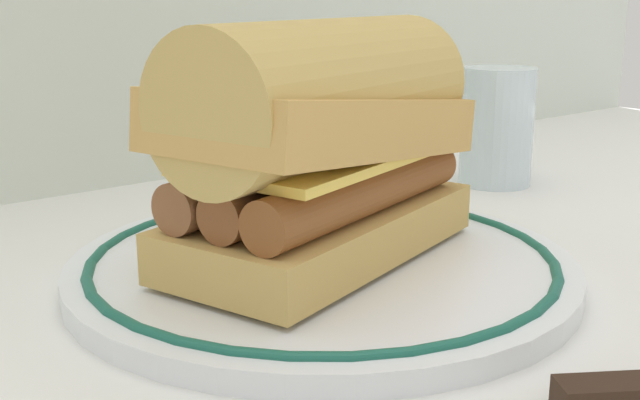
{
  "coord_description": "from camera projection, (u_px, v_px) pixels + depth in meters",
  "views": [
    {
      "loc": [
        -0.26,
        -0.28,
        0.15
      ],
      "look_at": [
        -0.0,
        0.04,
        0.04
      ],
      "focal_mm": 44.45,
      "sensor_mm": 36.0,
      "label": 1
    }
  ],
  "objects": [
    {
      "name": "sausage_sandwich",
      "position": [
        320.0,
        140.0,
        0.42
      ],
      "size": [
        0.2,
        0.14,
        0.13
      ],
      "rotation": [
        0.0,
        0.0,
        0.29
      ],
      "color": "tan",
      "rests_on": "plate"
    },
    {
      "name": "drinking_glass",
      "position": [
        496.0,
        135.0,
        0.65
      ],
      "size": [
        0.06,
        0.06,
        0.1
      ],
      "color": "silver",
      "rests_on": "ground_plane"
    },
    {
      "name": "ground_plane",
      "position": [
        367.0,
        297.0,
        0.41
      ],
      "size": [
        1.5,
        1.5,
        0.0
      ],
      "primitive_type": "plane",
      "color": "silver"
    },
    {
      "name": "plate",
      "position": [
        320.0,
        265.0,
        0.44
      ],
      "size": [
        0.28,
        0.28,
        0.01
      ],
      "color": "white",
      "rests_on": "ground_plane"
    }
  ]
}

